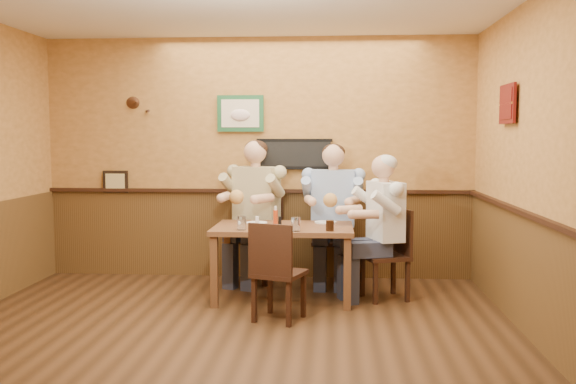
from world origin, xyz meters
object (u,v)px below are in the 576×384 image
chair_back_right (333,240)px  diner_white_elder (385,235)px  chair_near_side (279,271)px  pepper_shaker (280,221)px  water_glass_mid (296,224)px  chair_right_end (385,254)px  chair_back_left (257,237)px  diner_blue_polo (333,221)px  water_glass_left (242,223)px  cola_tumbler (330,226)px  diner_tan_shirt (257,219)px  salt_shaker (257,221)px  hot_sauce_bottle (276,217)px  dining_table (283,235)px

chair_back_right → diner_white_elder: diner_white_elder is taller
chair_near_side → pepper_shaker: bearing=-66.1°
water_glass_mid → chair_right_end: bearing=25.0°
chair_back_right → water_glass_mid: bearing=-104.0°
chair_back_left → chair_near_side: chair_back_left is taller
diner_blue_polo → water_glass_left: size_ratio=10.55×
chair_right_end → cola_tumbler: chair_right_end is taller
chair_right_end → diner_tan_shirt: (-1.40, 0.71, 0.26)m
diner_white_elder → cola_tumbler: diner_white_elder is taller
chair_right_end → diner_white_elder: diner_white_elder is taller
diner_white_elder → salt_shaker: diner_white_elder is taller
chair_back_right → cola_tumbler: bearing=-87.8°
pepper_shaker → chair_right_end: bearing=-0.4°
diner_white_elder → chair_back_right: bearing=-161.6°
water_glass_mid → diner_white_elder: bearing=25.0°
water_glass_left → hot_sauce_bottle: 0.40m
water_glass_left → pepper_shaker: bearing=47.2°
water_glass_mid → chair_back_right: bearing=72.1°
chair_near_side → diner_white_elder: bearing=-121.4°
chair_back_right → water_glass_left: chair_back_right is taller
chair_back_left → water_glass_mid: bearing=-46.7°
water_glass_mid → chair_back_left: bearing=114.5°
diner_blue_polo → cola_tumbler: size_ratio=13.87×
chair_back_right → chair_near_side: bearing=-103.8°
diner_white_elder → dining_table: bearing=-105.4°
chair_back_left → salt_shaker: size_ratio=11.00×
diner_white_elder → cola_tumbler: 0.68m
dining_table → chair_near_side: bearing=-88.5°
chair_back_right → diner_tan_shirt: bearing=-177.2°
pepper_shaker → diner_tan_shirt: bearing=114.8°
chair_back_left → water_glass_mid: 1.27m
chair_right_end → diner_white_elder: 0.20m
chair_back_left → dining_table: bearing=-45.8°
dining_table → diner_tan_shirt: bearing=115.4°
hot_sauce_bottle → dining_table: bearing=29.1°
diner_tan_shirt → pepper_shaker: size_ratio=16.82×
diner_blue_polo → water_glass_mid: (-0.36, -1.11, 0.11)m
diner_tan_shirt → diner_white_elder: (1.40, -0.71, -0.06)m
dining_table → chair_near_side: (0.02, -0.76, -0.21)m
chair_back_left → water_glass_left: bearing=-72.1°
chair_right_end → salt_shaker: 1.34m
diner_tan_shirt → water_glass_left: bearing=-72.1°
chair_right_end → diner_tan_shirt: diner_tan_shirt is taller
diner_blue_polo → pepper_shaker: 0.88m
diner_blue_polo → hot_sauce_bottle: (-0.58, -0.80, 0.14)m
diner_blue_polo → salt_shaker: bearing=-132.5°
chair_near_side → hot_sauce_bottle: size_ratio=4.85×
chair_right_end → hot_sauce_bottle: size_ratio=5.00×
chair_back_right → water_glass_left: size_ratio=7.38×
hot_sauce_bottle → pepper_shaker: hot_sauce_bottle is taller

